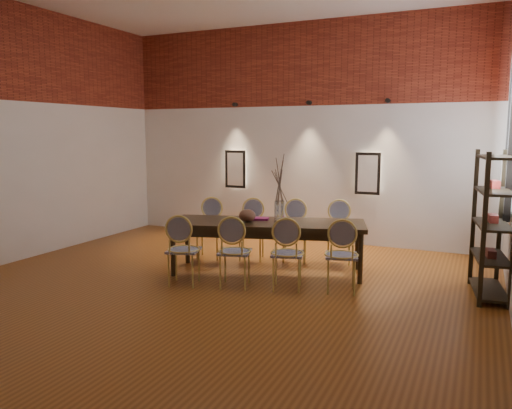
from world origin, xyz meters
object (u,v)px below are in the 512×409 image
at_px(chair_near_b, 235,252).
at_px(chair_far_b, 251,230).
at_px(bowl, 247,215).
at_px(chair_far_a, 209,229).
at_px(chair_near_c, 287,253).
at_px(dining_table, 267,247).
at_px(chair_near_d, 341,255).
at_px(chair_far_d, 339,233).
at_px(vase, 279,212).
at_px(chair_far_c, 295,232).
at_px(shelving_rack, 493,225).
at_px(chair_near_a, 184,250).
at_px(book, 260,219).

xyz_separation_m(chair_near_b, chair_far_b, (-0.40, 1.39, 0.00)).
distance_m(chair_far_b, bowl, 0.86).
distance_m(chair_far_a, chair_far_b, 0.69).
xyz_separation_m(chair_near_b, chair_near_c, (0.66, 0.19, 0.00)).
bearing_deg(chair_near_b, chair_far_b, 90.00).
bearing_deg(dining_table, chair_near_d, -34.99).
bearing_deg(chair_far_d, chair_far_b, 0.00).
bearing_deg(vase, chair_far_a, 165.13).
bearing_deg(chair_far_b, bowl, 94.30).
bearing_deg(chair_far_c, chair_near_c, 90.00).
relative_size(chair_far_a, chair_far_c, 1.00).
bearing_deg(shelving_rack, chair_far_a, 169.25).
xyz_separation_m(chair_near_a, book, (0.62, 1.08, 0.30)).
bearing_deg(chair_far_b, chair_near_c, 115.47).
distance_m(chair_near_b, book, 0.94).
bearing_deg(chair_near_a, chair_far_d, 34.99).
height_order(chair_near_b, vase, vase).
xyz_separation_m(chair_near_d, chair_far_d, (-0.40, 1.39, 0.00)).
relative_size(chair_near_c, chair_far_a, 1.00).
bearing_deg(chair_far_c, chair_near_b, 64.53).
distance_m(chair_near_d, chair_far_d, 1.44).
relative_size(dining_table, chair_near_c, 2.93).
height_order(chair_near_d, chair_far_a, same).
bearing_deg(chair_near_c, bowl, 133.14).
distance_m(chair_near_c, chair_near_d, 0.69).
bearing_deg(chair_far_d, chair_far_a, 0.00).
height_order(chair_far_d, book, chair_far_d).
distance_m(chair_near_b, bowl, 0.77).
xyz_separation_m(chair_near_b, book, (-0.04, 0.89, 0.30)).
xyz_separation_m(vase, bowl, (-0.42, -0.17, -0.06)).
distance_m(chair_near_c, chair_far_c, 1.44).
height_order(dining_table, chair_far_a, chair_far_a).
distance_m(chair_near_c, chair_far_a, 2.00).
xyz_separation_m(chair_far_b, book, (0.36, -0.50, 0.30)).
xyz_separation_m(chair_far_c, bowl, (-0.39, -0.92, 0.37)).
xyz_separation_m(chair_near_a, bowl, (0.53, 0.85, 0.37)).
relative_size(chair_near_b, chair_far_c, 1.00).
bearing_deg(shelving_rack, bowl, 177.93).
bearing_deg(chair_near_d, vase, 140.10).
relative_size(dining_table, chair_near_b, 2.93).
bearing_deg(book, bowl, -111.82).
bearing_deg(vase, shelving_rack, 2.70).
xyz_separation_m(chair_near_b, chair_far_d, (0.92, 1.77, 0.00)).
height_order(chair_far_b, chair_far_d, same).
bearing_deg(chair_near_b, chair_far_d, 46.39).
bearing_deg(vase, chair_far_d, 56.06).
bearing_deg(chair_far_b, chair_near_d, 133.61).
height_order(chair_near_b, chair_near_d, same).
distance_m(vase, book, 0.36).
height_order(chair_far_a, chair_far_b, same).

